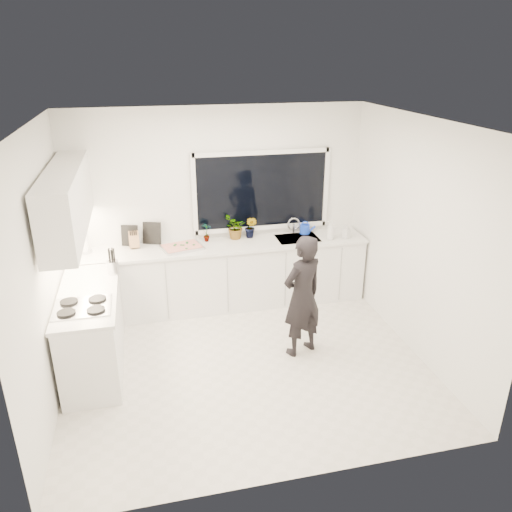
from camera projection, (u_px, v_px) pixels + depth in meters
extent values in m
cube|color=beige|center=(246.00, 363.00, 5.76)|extent=(4.00, 3.50, 0.02)
cube|color=white|center=(218.00, 207.00, 6.83)|extent=(4.00, 0.02, 2.70)
cube|color=white|center=(42.00, 272.00, 4.82)|extent=(0.02, 3.50, 2.70)
cube|color=white|center=(418.00, 239.00, 5.66)|extent=(0.02, 3.50, 2.70)
cube|color=white|center=(244.00, 122.00, 4.72)|extent=(4.00, 3.50, 0.02)
cube|color=black|center=(262.00, 191.00, 6.84)|extent=(1.80, 0.02, 1.00)
cube|color=white|center=(224.00, 277.00, 6.89)|extent=(3.92, 0.58, 0.88)
cube|color=white|center=(93.00, 331.00, 5.55)|extent=(0.58, 1.60, 0.88)
cube|color=silver|center=(223.00, 246.00, 6.71)|extent=(3.94, 0.62, 0.04)
cube|color=silver|center=(87.00, 294.00, 5.38)|extent=(0.62, 1.60, 0.04)
cube|color=white|center=(67.00, 201.00, 5.31)|extent=(0.34, 2.10, 0.70)
cube|color=silver|center=(297.00, 241.00, 6.95)|extent=(0.58, 0.42, 0.14)
cylinder|color=silver|center=(294.00, 226.00, 7.07)|extent=(0.03, 0.03, 0.22)
cube|color=black|center=(82.00, 307.00, 5.05)|extent=(0.56, 0.48, 0.03)
imported|color=black|center=(302.00, 296.00, 5.69)|extent=(0.63, 0.54, 1.47)
cube|color=silver|center=(182.00, 247.00, 6.56)|extent=(0.59, 0.50, 0.03)
cube|color=red|center=(182.00, 246.00, 6.56)|extent=(0.54, 0.44, 0.01)
cylinder|color=blue|center=(305.00, 229.00, 7.08)|extent=(0.19, 0.19, 0.13)
cylinder|color=white|center=(84.00, 243.00, 6.38)|extent=(0.13, 0.13, 0.26)
cube|color=brown|center=(134.00, 240.00, 6.55)|extent=(0.13, 0.10, 0.22)
cylinder|color=#AAA9AE|center=(113.00, 267.00, 5.80)|extent=(0.15, 0.15, 0.16)
cube|color=black|center=(130.00, 235.00, 6.62)|extent=(0.22, 0.07, 0.28)
cube|color=black|center=(152.00, 233.00, 6.68)|extent=(0.24, 0.11, 0.30)
imported|color=#26662D|center=(207.00, 232.00, 6.76)|extent=(0.17, 0.16, 0.27)
imported|color=#26662D|center=(236.00, 227.00, 6.83)|extent=(0.36, 0.38, 0.34)
imported|color=#26662D|center=(251.00, 227.00, 6.88)|extent=(0.22, 0.22, 0.31)
imported|color=#D8BF66|center=(331.00, 230.00, 6.83)|extent=(0.15, 0.15, 0.27)
imported|color=#D8BF66|center=(346.00, 231.00, 6.90)|extent=(0.12, 0.12, 0.20)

